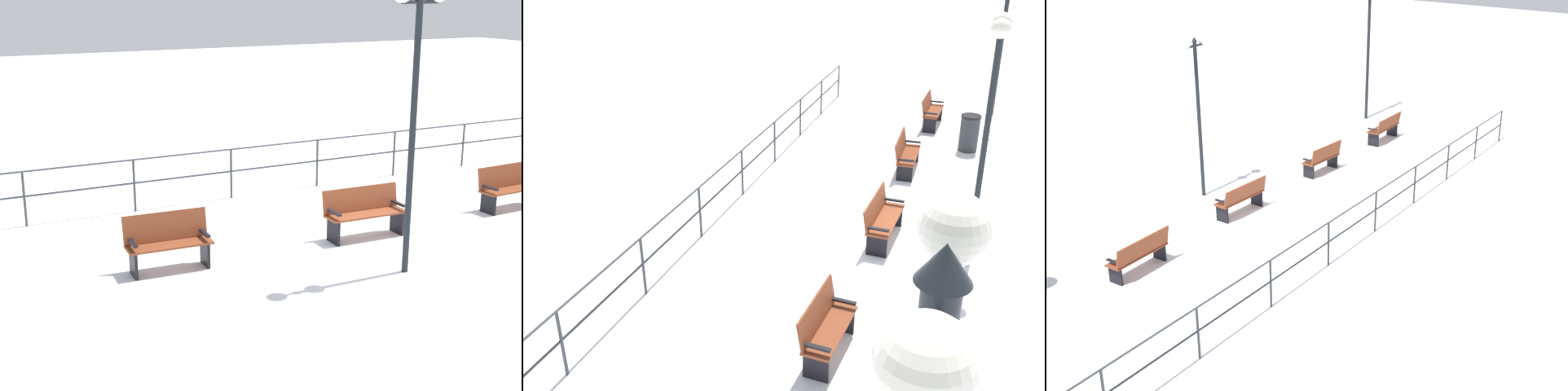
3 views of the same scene
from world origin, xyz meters
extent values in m
plane|color=white|center=(0.00, 0.00, 0.00)|extent=(80.00, 80.00, 0.00)
cube|color=brown|center=(-0.14, -7.49, 0.47)|extent=(0.47, 1.57, 0.04)
cube|color=brown|center=(-0.36, -7.50, 0.70)|extent=(0.13, 1.56, 0.43)
cube|color=black|center=(-0.13, -8.17, 0.24)|extent=(0.40, 0.06, 0.47)
cube|color=black|center=(-0.15, -6.81, 0.24)|extent=(0.40, 0.06, 0.47)
cube|color=black|center=(-0.11, -8.17, 0.59)|extent=(0.40, 0.08, 0.04)
cube|color=black|center=(-0.13, -6.81, 0.59)|extent=(0.40, 0.08, 0.04)
cube|color=brown|center=(-0.05, -3.75, 0.44)|extent=(0.51, 1.42, 0.04)
cube|color=brown|center=(-0.27, -3.73, 0.70)|extent=(0.20, 1.40, 0.47)
cube|color=black|center=(-0.09, -4.34, 0.22)|extent=(0.38, 0.07, 0.44)
cube|color=black|center=(-0.02, -3.15, 0.22)|extent=(0.38, 0.07, 0.44)
cube|color=black|center=(-0.07, -4.35, 0.56)|extent=(0.38, 0.09, 0.04)
cube|color=black|center=(0.00, -3.15, 0.56)|extent=(0.38, 0.09, 0.04)
cube|color=brown|center=(0.05, 0.00, 0.46)|extent=(0.51, 1.58, 0.04)
cube|color=brown|center=(-0.18, 0.01, 0.69)|extent=(0.18, 1.56, 0.44)
cube|color=black|center=(0.02, -0.68, 0.23)|extent=(0.40, 0.07, 0.46)
cube|color=black|center=(0.08, 0.68, 0.23)|extent=(0.40, 0.07, 0.46)
cube|color=black|center=(0.04, -0.68, 0.58)|extent=(0.40, 0.09, 0.04)
cube|color=black|center=(0.10, 0.68, 0.58)|extent=(0.40, 0.09, 0.04)
cube|color=brown|center=(-0.09, 3.75, 0.42)|extent=(0.47, 1.57, 0.04)
cube|color=brown|center=(-0.30, 3.74, 0.67)|extent=(0.16, 1.56, 0.46)
cube|color=black|center=(-0.07, 3.07, 0.21)|extent=(0.38, 0.06, 0.42)
cube|color=black|center=(-0.11, 4.42, 0.21)|extent=(0.38, 0.06, 0.42)
cube|color=black|center=(-0.05, 3.07, 0.54)|extent=(0.38, 0.08, 0.04)
cube|color=black|center=(-0.09, 4.43, 0.54)|extent=(0.38, 0.08, 0.04)
cylinder|color=black|center=(1.69, -9.49, 2.57)|extent=(0.12, 0.12, 5.13)
cylinder|color=black|center=(1.69, -0.38, 2.17)|extent=(0.10, 0.10, 4.34)
cylinder|color=black|center=(1.69, -0.38, 4.22)|extent=(0.06, 0.65, 0.06)
sphere|color=white|center=(1.69, -0.71, 4.36)|extent=(0.31, 0.31, 0.31)
sphere|color=white|center=(1.69, -0.05, 4.36)|extent=(0.31, 0.31, 0.31)
cone|color=black|center=(1.69, -0.38, 4.40)|extent=(0.15, 0.15, 0.12)
cylinder|color=#383D42|center=(-3.46, -9.73, 0.54)|extent=(0.05, 0.05, 1.08)
cylinder|color=#383D42|center=(-3.46, -7.57, 0.54)|extent=(0.05, 0.05, 1.08)
cylinder|color=#383D42|center=(-3.46, -5.41, 0.54)|extent=(0.05, 0.05, 1.08)
cylinder|color=#383D42|center=(-3.46, -3.24, 0.54)|extent=(0.05, 0.05, 1.08)
cylinder|color=#383D42|center=(-3.46, -1.08, 0.54)|extent=(0.05, 0.05, 1.08)
cylinder|color=#383D42|center=(-3.46, 1.08, 0.54)|extent=(0.05, 0.05, 1.08)
cylinder|color=#383D42|center=(-3.46, 3.24, 0.54)|extent=(0.05, 0.05, 1.08)
cylinder|color=#383D42|center=(-3.46, 5.41, 0.54)|extent=(0.05, 0.05, 1.08)
cylinder|color=#383D42|center=(-3.46, 0.00, 1.08)|extent=(0.04, 19.47, 0.04)
cylinder|color=#383D42|center=(-3.46, 0.00, 0.59)|extent=(0.04, 19.47, 0.04)
camera|label=1|loc=(10.52, -7.48, 4.45)|focal=50.68mm
camera|label=2|loc=(1.76, -11.00, 6.07)|focal=43.06mm
camera|label=3|loc=(-11.22, 13.19, 7.84)|focal=48.89mm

